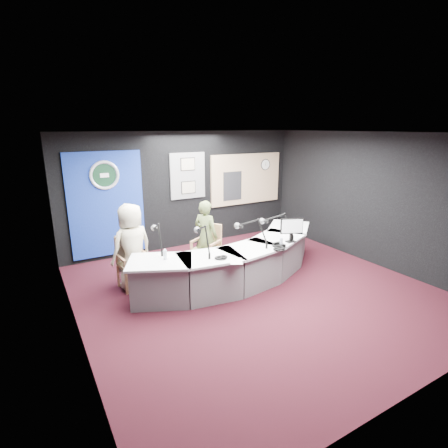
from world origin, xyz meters
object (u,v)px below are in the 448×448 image
armchair_left (133,262)px  person_woman (206,236)px  broadcast_desk (237,262)px  armchair_right (206,250)px  person_man (132,247)px

armchair_left → person_woman: 1.56m
broadcast_desk → person_woman: bearing=110.3°
armchair_left → armchair_right: 1.54m
armchair_left → armchair_right: bearing=-4.5°
armchair_right → person_man: 1.58m
broadcast_desk → person_woman: size_ratio=3.04×
person_woman → armchair_left: bearing=63.9°
broadcast_desk → armchair_right: size_ratio=5.11×
armchair_left → person_man: (0.00, 0.00, 0.31)m
person_man → broadcast_desk: bearing=143.8°
armchair_left → armchair_right: size_ratio=1.11×
broadcast_desk → armchair_right: armchair_right is taller
armchair_right → person_man: bearing=-118.9°
armchair_right → person_woman: (0.00, 0.00, 0.30)m
broadcast_desk → person_man: size_ratio=2.82×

